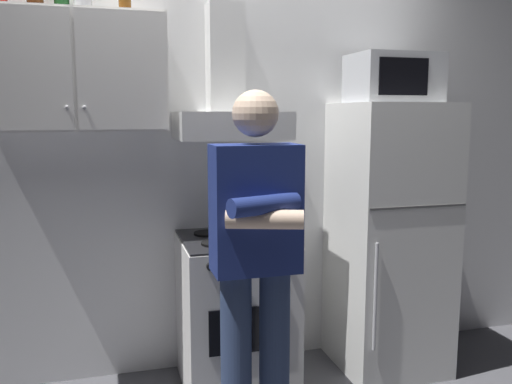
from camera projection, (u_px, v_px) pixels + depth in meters
back_wall_tiled at (229, 145)px, 3.20m from camera, size 4.80×0.10×2.70m
upper_cabinet at (76, 72)px, 2.71m from camera, size 0.90×0.37×0.60m
stove_oven at (236, 312)px, 2.99m from camera, size 0.60×0.62×0.87m
range_hood at (229, 103)px, 2.94m from camera, size 0.60×0.44×0.75m
refrigerator at (389, 238)px, 3.19m from camera, size 0.60×0.62×1.60m
microwave at (393, 79)px, 3.07m from camera, size 0.48×0.37×0.28m
person_standing at (256, 260)px, 2.33m from camera, size 0.38×0.33×1.64m
cooking_pot at (264, 227)px, 2.84m from camera, size 0.31×0.21×0.13m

